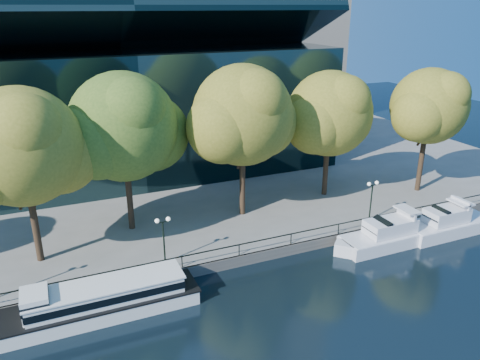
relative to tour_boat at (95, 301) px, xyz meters
name	(u,v)px	position (x,y,z in m)	size (l,w,h in m)	color
ground	(255,284)	(12.11, -0.93, -1.23)	(160.00, 160.00, 0.00)	black
promenade	(150,154)	(12.11, 35.44, -0.73)	(90.00, 67.08, 1.00)	slate
railing	(239,245)	(12.11, 2.32, 0.71)	(88.20, 0.08, 0.99)	black
convention_building	(123,107)	(8.11, 30.85, 7.27)	(50.00, 24.57, 21.43)	black
tour_boat	(95,301)	(0.00, 0.00, 0.00)	(15.29, 3.41, 2.90)	white
cruiser_near	(390,235)	(26.23, 0.12, -0.19)	(11.55, 2.97, 3.35)	silver
cruiser_far	(445,224)	(32.63, -0.23, -0.15)	(10.48, 2.90, 3.42)	silver
tree_1	(25,149)	(-3.16, 7.99, 9.35)	(11.48, 9.42, 14.37)	black
tree_2	(126,129)	(4.99, 10.92, 9.42)	(12.07, 9.90, 14.69)	black
tree_3	(245,117)	(15.91, 9.79, 9.70)	(11.95, 9.80, 14.92)	black
tree_4	(331,115)	(26.39, 10.96, 8.71)	(11.26, 9.24, 13.65)	black
tree_5	(430,108)	(36.89, 7.85, 9.25)	(10.22, 8.38, 13.76)	black
lamp_1	(163,230)	(6.04, 3.57, 2.75)	(1.26, 0.36, 4.03)	black
lamp_2	(372,192)	(26.60, 3.57, 2.75)	(1.26, 0.36, 4.03)	black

